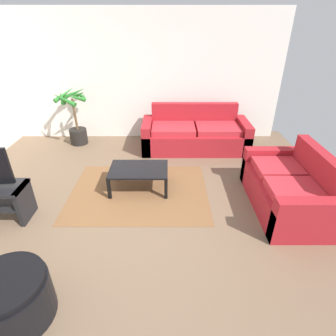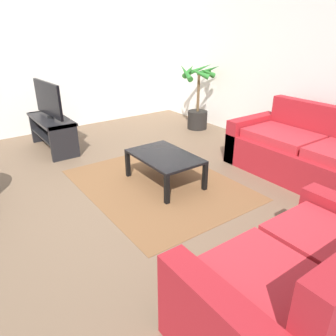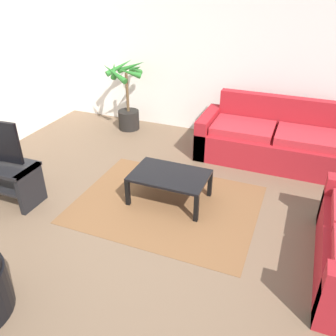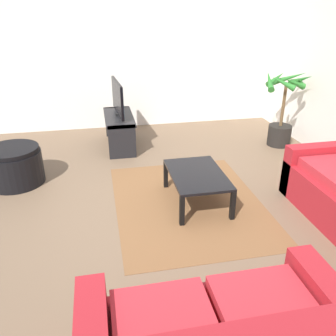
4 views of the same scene
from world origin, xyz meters
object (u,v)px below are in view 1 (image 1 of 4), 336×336
(coffee_table, at_px, (138,171))
(ottoman, at_px, (10,300))
(couch_main, at_px, (194,135))
(couch_loveseat, at_px, (287,189))
(potted_palm, at_px, (75,121))

(coffee_table, relative_size, ottoman, 1.30)
(couch_main, xyz_separation_m, coffee_table, (-1.04, -1.59, 0.03))
(couch_loveseat, bearing_deg, couch_main, 119.69)
(couch_main, relative_size, couch_loveseat, 1.37)
(potted_palm, xyz_separation_m, ottoman, (0.59, -4.04, -0.29))
(potted_palm, relative_size, ottoman, 1.69)
(couch_main, xyz_separation_m, potted_palm, (-2.58, 0.27, 0.23))
(couch_loveseat, distance_m, potted_palm, 4.43)
(couch_main, height_order, potted_palm, potted_palm)
(ottoman, bearing_deg, coffee_table, 66.38)
(couch_main, bearing_deg, couch_loveseat, -60.31)
(couch_main, xyz_separation_m, ottoman, (-2.00, -3.77, -0.06))
(couch_loveseat, distance_m, coffee_table, 2.27)
(ottoman, bearing_deg, couch_loveseat, 28.20)
(couch_main, distance_m, coffee_table, 1.90)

